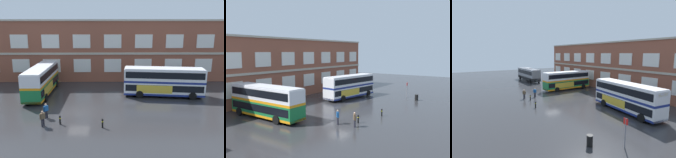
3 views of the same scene
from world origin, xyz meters
TOP-DOWN VIEW (x-y plane):
  - ground_plane at (0.00, 2.00)m, footprint 120.00×120.00m
  - brick_terminal_building at (1.69, 17.98)m, footprint 52.54×8.19m
  - double_decker_near at (-6.07, 7.01)m, footprint 2.92×11.02m
  - double_decker_middle at (11.36, 5.76)m, footprint 11.23×3.90m
  - waiting_passenger at (-3.03, -4.16)m, footprint 0.52×0.53m
  - second_passenger at (-3.23, -2.01)m, footprint 0.50×0.54m
  - bus_stand_flag at (17.79, -2.40)m, footprint 0.44×0.10m
  - station_litter_bin at (15.92, -4.79)m, footprint 0.60×0.60m
  - safety_bollard_west at (-1.40, -3.64)m, footprint 0.19×0.19m
  - safety_bollard_east at (3.01, -4.52)m, footprint 0.19×0.19m

SIDE VIEW (x-z plane):
  - ground_plane at x=0.00m, z-range 0.00..0.00m
  - safety_bollard_west at x=-1.40m, z-range 0.02..0.97m
  - safety_bollard_east at x=3.01m, z-range 0.02..0.97m
  - station_litter_bin at x=15.92m, z-range 0.01..1.04m
  - waiting_passenger at x=-3.03m, z-range 0.08..1.78m
  - second_passenger at x=-3.23m, z-range 0.08..1.78m
  - bus_stand_flag at x=17.79m, z-range 0.29..2.99m
  - double_decker_near at x=-6.07m, z-range 0.11..4.18m
  - double_decker_middle at x=11.36m, z-range 0.11..4.18m
  - brick_terminal_building at x=1.69m, z-range -0.15..10.54m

